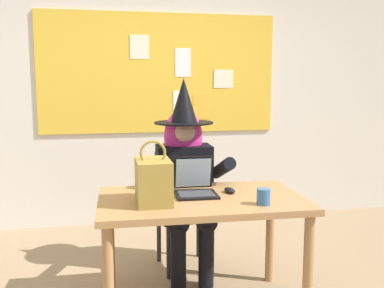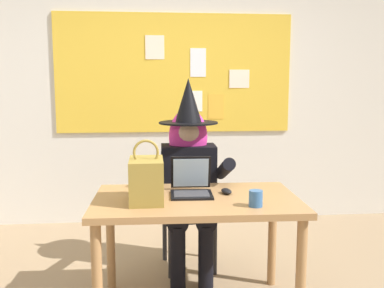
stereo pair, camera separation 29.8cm
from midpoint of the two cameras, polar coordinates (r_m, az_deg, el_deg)
wall_back_bulletin at (r=4.51m, az=-0.43°, el=8.32°), size 6.57×2.09×2.93m
desk_main at (r=2.75m, az=3.70°, el=-9.04°), size 1.29×0.80×0.75m
chair_at_desk at (r=3.49m, az=1.78°, el=-7.64°), size 0.46×0.46×0.91m
person_costumed at (r=3.31m, az=2.17°, el=-3.25°), size 0.60×0.70×1.49m
laptop at (r=2.79m, az=3.02°, el=-5.55°), size 0.27×0.29×0.23m
computer_mouse at (r=2.82m, az=7.60°, el=-6.22°), size 0.08×0.11×0.03m
handbag at (r=2.59m, az=-2.76°, el=-4.76°), size 0.20×0.30×0.38m
coffee_mug at (r=2.56m, az=11.73°, el=-7.08°), size 0.08×0.08×0.09m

